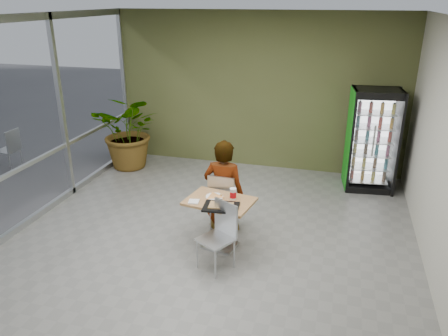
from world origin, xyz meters
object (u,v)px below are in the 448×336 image
at_px(dining_table, 220,214).
at_px(chair_near, 221,230).
at_px(seated_woman, 224,194).
at_px(soda_cup, 233,194).
at_px(beverage_fridge, 372,140).
at_px(cafeteria_tray, 221,207).
at_px(potted_plant, 131,131).
at_px(chair_far, 223,198).

distance_m(dining_table, chair_near, 0.48).
xyz_separation_m(seated_woman, soda_cup, (0.27, -0.47, 0.25)).
bearing_deg(beverage_fridge, cafeteria_tray, -130.96).
height_order(beverage_fridge, potted_plant, beverage_fridge).
relative_size(seated_woman, cafeteria_tray, 3.67).
distance_m(dining_table, potted_plant, 3.76).
xyz_separation_m(soda_cup, cafeteria_tray, (-0.09, -0.30, -0.07)).
relative_size(chair_far, cafeteria_tray, 1.95).
relative_size(chair_far, potted_plant, 0.59).
xyz_separation_m(chair_near, seated_woman, (-0.24, 1.01, 0.04)).
bearing_deg(potted_plant, soda_cup, -41.52).
bearing_deg(seated_woman, potted_plant, -36.82).
xyz_separation_m(beverage_fridge, potted_plant, (-4.83, -0.18, -0.15)).
bearing_deg(chair_near, soda_cup, 116.60).
xyz_separation_m(dining_table, potted_plant, (-2.69, 2.61, 0.26)).
relative_size(cafeteria_tray, potted_plant, 0.30).
height_order(chair_far, potted_plant, potted_plant).
distance_m(chair_near, soda_cup, 0.61).
distance_m(soda_cup, cafeteria_tray, 0.32).
bearing_deg(cafeteria_tray, soda_cup, 73.40).
bearing_deg(dining_table, seated_woman, 99.32).
xyz_separation_m(dining_table, cafeteria_tray, (0.09, -0.23, 0.23)).
bearing_deg(cafeteria_tray, chair_far, 103.74).
height_order(chair_near, seated_woman, seated_woman).
xyz_separation_m(chair_far, cafeteria_tray, (0.18, -0.73, 0.22)).
xyz_separation_m(chair_far, chair_near, (0.24, -0.96, -0.01)).
bearing_deg(dining_table, chair_near, -72.26).
xyz_separation_m(dining_table, chair_near, (0.15, -0.46, 0.01)).
height_order(dining_table, cafeteria_tray, cafeteria_tray).
height_order(chair_far, chair_near, chair_far).
height_order(seated_woman, cafeteria_tray, seated_woman).
bearing_deg(beverage_fridge, potted_plant, 175.40).
relative_size(dining_table, chair_far, 1.10).
relative_size(seated_woman, soda_cup, 10.43).
bearing_deg(beverage_fridge, seated_woman, -141.57).
bearing_deg(chair_far, soda_cup, 123.90).
relative_size(chair_near, soda_cup, 5.48).
relative_size(soda_cup, potted_plant, 0.11).
bearing_deg(seated_woman, soda_cup, 120.95).
bearing_deg(chair_near, beverage_fridge, 88.25).
relative_size(soda_cup, beverage_fridge, 0.09).
relative_size(seated_woman, beverage_fridge, 0.93).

